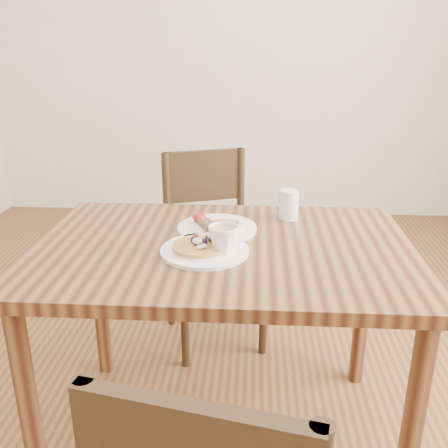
# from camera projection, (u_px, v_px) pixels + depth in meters

# --- Properties ---
(ground) EXTENTS (5.00, 5.00, 0.00)m
(ground) POSITION_uv_depth(u_px,v_px,m) (224.00, 431.00, 1.84)
(ground) COLOR #583219
(ground) RESTS_ON ground
(dining_table) EXTENTS (1.20, 0.80, 0.75)m
(dining_table) POSITION_uv_depth(u_px,v_px,m) (224.00, 273.00, 1.62)
(dining_table) COLOR brown
(dining_table) RESTS_ON ground
(chair_far) EXTENTS (0.53, 0.53, 0.88)m
(chair_far) POSITION_uv_depth(u_px,v_px,m) (211.00, 239.00, 2.30)
(chair_far) COLOR #331F12
(chair_far) RESTS_ON ground
(pancake_plate) EXTENTS (0.27, 0.27, 0.06)m
(pancake_plate) POSITION_uv_depth(u_px,v_px,m) (206.00, 248.00, 1.52)
(pancake_plate) COLOR white
(pancake_plate) RESTS_ON dining_table
(breakfast_plate) EXTENTS (0.27, 0.27, 0.04)m
(breakfast_plate) POSITION_uv_depth(u_px,v_px,m) (216.00, 227.00, 1.70)
(breakfast_plate) COLOR white
(breakfast_plate) RESTS_ON dining_table
(teacup_saucer) EXTENTS (0.14, 0.14, 0.09)m
(teacup_saucer) POSITION_uv_depth(u_px,v_px,m) (224.00, 242.00, 1.49)
(teacup_saucer) COLOR white
(teacup_saucer) RESTS_ON dining_table
(water_glass) EXTENTS (0.07, 0.07, 0.10)m
(water_glass) POSITION_uv_depth(u_px,v_px,m) (289.00, 205.00, 1.79)
(water_glass) COLOR silver
(water_glass) RESTS_ON dining_table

